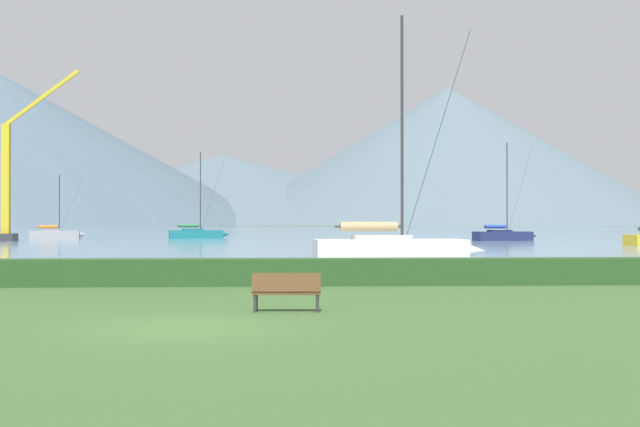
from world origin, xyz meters
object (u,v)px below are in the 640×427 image
at_px(park_bench_near_path, 286,290).
at_px(dock_crane, 10,186).
at_px(sailboat_slip_9, 197,233).
at_px(sailboat_slip_5, 392,248).
at_px(sailboat_slip_0, 503,235).
at_px(sailboat_slip_7, 56,234).

distance_m(park_bench_near_path, dock_crane, 75.92).
bearing_deg(park_bench_near_path, sailboat_slip_9, 99.99).
distance_m(sailboat_slip_9, dock_crane, 22.44).
bearing_deg(dock_crane, sailboat_slip_5, -53.87).
height_order(park_bench_near_path, dock_crane, dock_crane).
distance_m(sailboat_slip_9, park_bench_near_path, 81.58).
relative_size(sailboat_slip_0, sailboat_slip_9, 1.01).
relative_size(sailboat_slip_9, dock_crane, 0.57).
xyz_separation_m(sailboat_slip_5, dock_crane, (-34.63, 47.44, 5.13)).
bearing_deg(dock_crane, park_bench_near_path, -67.53).
distance_m(sailboat_slip_0, sailboat_slip_9, 36.54).
bearing_deg(sailboat_slip_9, sailboat_slip_7, 161.60).
relative_size(sailboat_slip_0, sailboat_slip_7, 1.37).
relative_size(sailboat_slip_0, dock_crane, 0.58).
bearing_deg(park_bench_near_path, sailboat_slip_0, 73.38).
relative_size(sailboat_slip_7, park_bench_near_path, 4.63).
xyz_separation_m(sailboat_slip_0, sailboat_slip_9, (-34.37, 12.40, 0.01)).
bearing_deg(park_bench_near_path, sailboat_slip_5, 78.73).
relative_size(sailboat_slip_5, sailboat_slip_9, 1.22).
height_order(sailboat_slip_9, park_bench_near_path, sailboat_slip_9).
distance_m(sailboat_slip_5, dock_crane, 58.96).
xyz_separation_m(sailboat_slip_0, sailboat_slip_5, (-18.60, -46.01, 0.15)).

